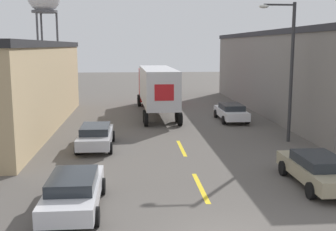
{
  "coord_description": "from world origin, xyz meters",
  "views": [
    {
      "loc": [
        -2.71,
        -11.38,
        5.71
      ],
      "look_at": [
        -0.77,
        11.47,
        1.88
      ],
      "focal_mm": 45.0,
      "sensor_mm": 36.0,
      "label": 1
    }
  ],
  "objects": [
    {
      "name": "parked_car_left_far",
      "position": [
        -4.8,
        12.03,
        0.71
      ],
      "size": [
        1.98,
        4.77,
        1.31
      ],
      "color": "#B2B2B7",
      "rests_on": "ground_plane"
    },
    {
      "name": "semi_truck",
      "position": [
        -0.71,
        23.93,
        2.33
      ],
      "size": [
        3.07,
        13.34,
        3.91
      ],
      "rotation": [
        0.0,
        0.0,
        0.03
      ],
      "color": "#B21919",
      "rests_on": "ground_plane"
    },
    {
      "name": "road_centerline",
      "position": [
        0.0,
        4.85,
        0.0
      ],
      "size": [
        0.2,
        17.03,
        0.01
      ],
      "color": "yellow",
      "rests_on": "ground_plane"
    },
    {
      "name": "street_lamp",
      "position": [
        6.38,
        12.65,
        4.69
      ],
      "size": [
        2.18,
        0.32,
        8.15
      ],
      "color": "#2D2D30",
      "rests_on": "ground_plane"
    },
    {
      "name": "parked_car_right_near",
      "position": [
        4.8,
        4.65,
        0.71
      ],
      "size": [
        1.98,
        4.77,
        1.31
      ],
      "color": "tan",
      "rests_on": "ground_plane"
    },
    {
      "name": "parked_car_left_near",
      "position": [
        -4.8,
        2.89,
        0.71
      ],
      "size": [
        1.98,
        4.77,
        1.31
      ],
      "color": "silver",
      "rests_on": "ground_plane"
    },
    {
      "name": "parked_car_right_far",
      "position": [
        4.8,
        19.86,
        0.71
      ],
      "size": [
        1.98,
        4.77,
        1.31
      ],
      "color": "silver",
      "rests_on": "ground_plane"
    },
    {
      "name": "warehouse_right",
      "position": [
        12.28,
        24.23,
        3.45
      ],
      "size": [
        9.01,
        29.85,
        6.89
      ],
      "color": "slate",
      "rests_on": "ground_plane"
    }
  ]
}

